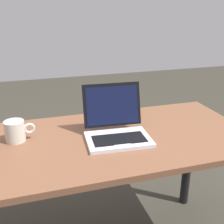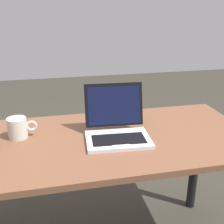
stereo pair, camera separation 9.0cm
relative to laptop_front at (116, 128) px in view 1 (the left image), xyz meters
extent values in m
cube|color=brown|center=(-0.06, 0.01, -0.06)|extent=(1.39, 0.65, 0.03)
cylinder|color=black|center=(0.58, 0.28, -0.41)|extent=(0.06, 0.06, 0.67)
cube|color=silver|center=(0.00, -0.04, -0.04)|extent=(0.29, 0.22, 0.02)
cube|color=black|center=(0.00, -0.05, -0.03)|extent=(0.24, 0.12, 0.00)
cube|color=white|center=(-0.01, -0.11, -0.03)|extent=(0.08, 0.04, 0.00)
cube|color=black|center=(0.01, 0.08, 0.08)|extent=(0.28, 0.08, 0.20)
cube|color=black|center=(0.01, 0.08, 0.08)|extent=(0.25, 0.07, 0.17)
cube|color=yellow|center=(0.01, 0.08, 0.07)|extent=(0.23, 0.02, 0.01)
cylinder|color=silver|center=(-0.44, 0.10, 0.00)|extent=(0.09, 0.09, 0.09)
torus|color=silver|center=(-0.37, 0.10, 0.00)|extent=(0.05, 0.01, 0.05)
camera|label=1|loc=(-0.36, -1.11, 0.53)|focal=45.57mm
camera|label=2|loc=(-0.27, -1.13, 0.53)|focal=45.57mm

